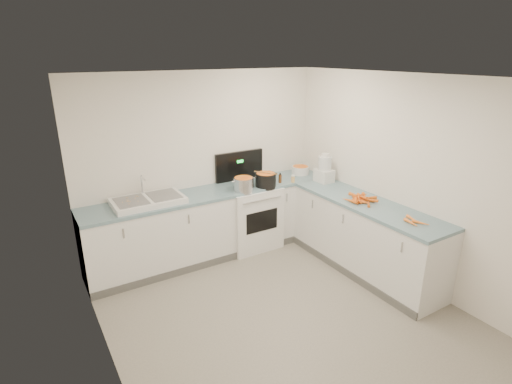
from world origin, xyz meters
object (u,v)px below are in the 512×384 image
stove (250,215)px  black_pot (266,180)px  mixing_bowl (300,170)px  food_processor (324,170)px  sink (148,201)px  steel_pot (244,185)px  spice_jar (293,179)px  extract_bottle (280,179)px

stove → black_pot: bearing=-47.6°
stove → mixing_bowl: stove is taller
food_processor → stove: bearing=155.8°
sink → mixing_bowl: bearing=0.6°
stove → sink: size_ratio=1.58×
sink → black_pot: size_ratio=3.00×
steel_pot → mixing_bowl: size_ratio=1.04×
spice_jar → food_processor: food_processor is taller
sink → black_pot: bearing=-6.8°
extract_bottle → spice_jar: 0.19m
stove → black_pot: 0.60m
sink → extract_bottle: sink is taller
mixing_bowl → spice_jar: mixing_bowl is taller
extract_bottle → stove: bearing=160.4°
steel_pot → extract_bottle: size_ratio=2.34×
extract_bottle → food_processor: size_ratio=0.28×
stove → mixing_bowl: (0.93, 0.04, 0.53)m
black_pot → mixing_bowl: 0.80m
sink → steel_pot: bearing=-8.6°
sink → extract_bottle: size_ratio=7.34×
stove → food_processor: 1.26m
sink → steel_pot: 1.27m
black_pot → extract_bottle: 0.26m
mixing_bowl → extract_bottle: mixing_bowl is taller
black_pot → extract_bottle: size_ratio=2.45×
extract_bottle → spice_jar: (0.17, -0.09, -0.01)m
steel_pot → black_pot: bearing=-0.1°
food_processor → spice_jar: bearing=152.4°
spice_jar → food_processor: (0.40, -0.21, 0.13)m
stove → sink: 1.54m
steel_pot → black_pot: (0.36, -0.00, 0.00)m
food_processor → steel_pot: bearing=167.2°
stove → extract_bottle: bearing=-19.6°
steel_pot → food_processor: food_processor is taller
stove → extract_bottle: (0.42, -0.15, 0.52)m
stove → sink: (-1.45, 0.02, 0.50)m
sink → steel_pot: size_ratio=3.14×
stove → extract_bottle: 0.69m
black_pot → mixing_bowl: black_pot is taller
spice_jar → sink: bearing=173.0°
sink → black_pot: (1.61, -0.19, 0.04)m
black_pot → spice_jar: bearing=-8.0°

